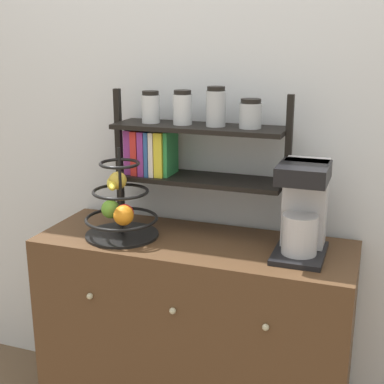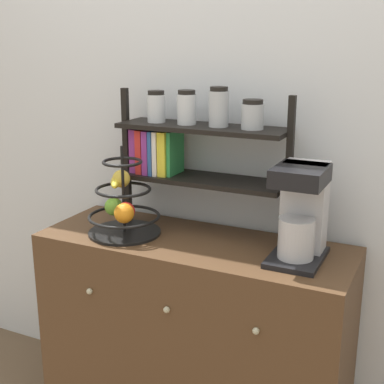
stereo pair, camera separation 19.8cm
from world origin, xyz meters
TOP-DOWN VIEW (x-y plane):
  - wall_back at (0.00, 0.48)m, footprint 7.00×0.05m
  - sideboard at (0.00, 0.22)m, footprint 1.21×0.45m
  - coffee_maker at (0.40, 0.24)m, footprint 0.18×0.25m
  - fruit_stand at (-0.28, 0.17)m, footprint 0.29×0.29m
  - shelf_hutch at (-0.09, 0.35)m, footprint 0.72×0.20m

SIDE VIEW (x-z plane):
  - sideboard at x=0.00m, z-range 0.00..0.83m
  - fruit_stand at x=-0.28m, z-range 0.77..1.12m
  - coffee_maker at x=0.40m, z-range 0.83..1.17m
  - shelf_hutch at x=-0.09m, z-range 0.89..1.46m
  - wall_back at x=0.00m, z-range 0.00..2.60m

